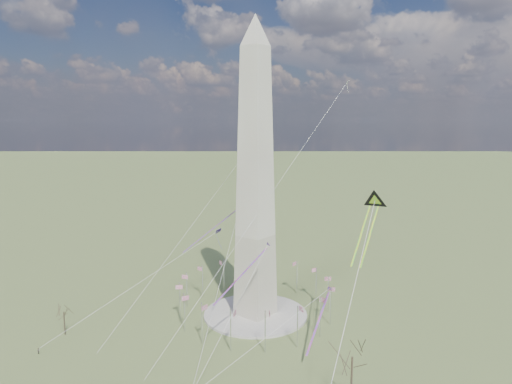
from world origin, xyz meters
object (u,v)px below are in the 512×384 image
Objects in this scene: person_west at (39,351)px; kite_delta_black at (374,204)px; washington_monument at (255,179)px; tree_near at (352,354)px.

kite_delta_black reaches higher than person_west.
washington_monument is 65.42m from tree_near.
kite_delta_black reaches higher than tree_near.
person_west is (-82.08, -35.62, -11.87)m from tree_near.
tree_near is 43.61m from kite_delta_black.
tree_near is at bearing 95.84° from kite_delta_black.
kite_delta_black is at bearing 107.43° from tree_near.
kite_delta_black is (-9.30, 29.62, 30.63)m from tree_near.
person_west is at bearing -118.53° from washington_monument.
tree_near is 0.81× the size of kite_delta_black.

